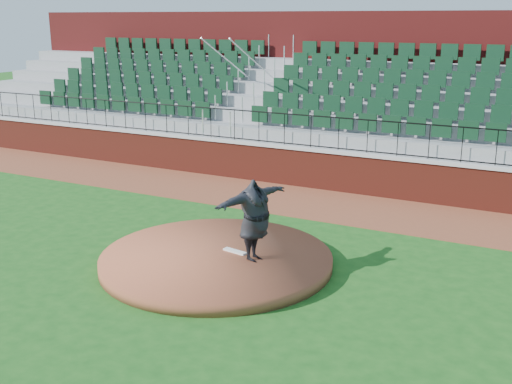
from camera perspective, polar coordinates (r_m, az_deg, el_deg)
ground at (r=13.94m, az=-2.87°, el=-6.63°), size 90.00×90.00×0.00m
warning_track at (r=18.53m, az=5.59°, el=-0.99°), size 34.00×3.20×0.01m
field_wall at (r=19.82m, az=7.39°, el=1.83°), size 34.00×0.35×1.20m
wall_cap at (r=19.68m, az=7.45°, el=3.67°), size 34.00×0.45×0.10m
wall_railing at (r=19.58m, az=7.51°, el=5.25°), size 34.00×0.05×1.00m
seating_stands at (r=22.05m, az=10.04°, el=7.61°), size 34.00×5.10×4.60m
concourse_wall at (r=24.66m, az=12.11°, el=9.38°), size 34.00×0.50×5.50m
pitchers_mound at (r=13.90m, az=-3.61°, el=-6.15°), size 5.09×5.09×0.25m
pitching_rubber at (r=13.96m, az=-1.93°, el=-5.40°), size 0.59×0.24×0.04m
pitcher at (r=13.24m, az=-0.13°, el=-2.59°), size 1.05×2.26×1.77m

